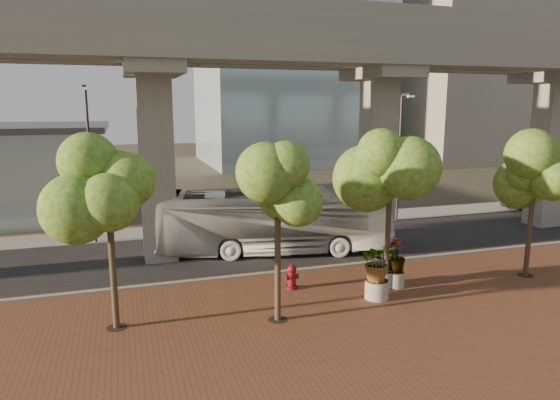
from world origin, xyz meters
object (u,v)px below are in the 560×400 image
object	(u,v)px
transit_bus	(275,222)
planter_front	(378,264)
fire_hydrant	(292,277)
parked_car	(536,200)

from	to	relation	value
transit_bus	planter_front	bearing A→B (deg)	-153.44
planter_front	fire_hydrant	bearing A→B (deg)	144.69
parked_car	fire_hydrant	xyz separation A→B (m)	(-22.30, -9.74, -0.22)
transit_bus	planter_front	size ratio (longest dim) A/B	5.19
transit_bus	fire_hydrant	bearing A→B (deg)	-177.90
planter_front	transit_bus	bearing A→B (deg)	105.01
transit_bus	fire_hydrant	distance (m)	5.53
transit_bus	parked_car	xyz separation A→B (m)	(21.41, 4.40, -0.87)
parked_car	planter_front	size ratio (longest dim) A/B	2.12
transit_bus	fire_hydrant	world-z (taller)	transit_bus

